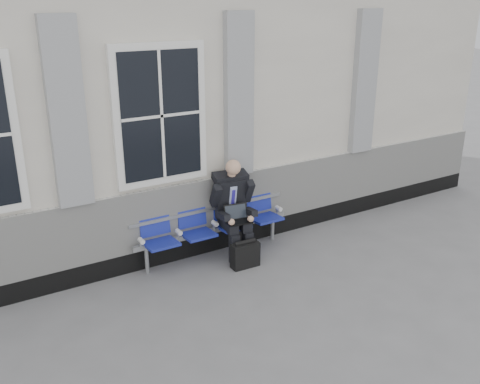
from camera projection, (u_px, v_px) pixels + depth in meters
ground at (189, 315)px, 6.75m from camera, size 70.00×70.00×0.00m
station_building at (91, 97)px, 8.77m from camera, size 14.40×4.40×4.49m
bench at (213, 222)px, 8.14m from camera, size 2.60×0.47×0.91m
businessman at (233, 205)px, 8.08m from camera, size 0.67×0.90×1.53m
briefcase at (245, 254)px, 7.89m from camera, size 0.43×0.19×0.43m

